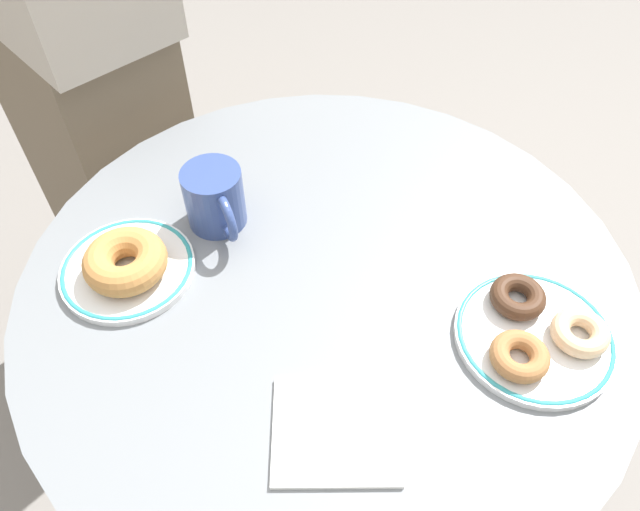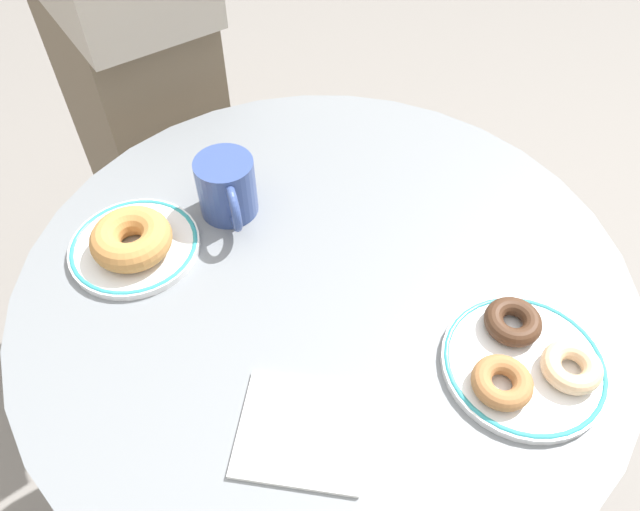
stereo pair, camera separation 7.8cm
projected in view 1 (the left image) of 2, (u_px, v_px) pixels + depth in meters
The scene contains 11 objects.
ground_plane at pixel (324, 486), 1.37m from camera, with size 7.00×7.00×0.02m, color gray.
cafe_table at pixel (326, 372), 0.98m from camera, with size 0.80×0.80×0.76m.
plate_left at pixel (128, 268), 0.78m from camera, with size 0.17×0.17×0.01m.
plate_right at pixel (534, 336), 0.72m from camera, with size 0.19×0.19×0.01m.
donut_old_fashioned at pixel (125, 261), 0.76m from camera, with size 0.11×0.11×0.04m, color #BC7F42.
donut_glazed at pixel (580, 333), 0.70m from camera, with size 0.07×0.07×0.02m, color #E0B789.
donut_chocolate at pixel (518, 297), 0.73m from camera, with size 0.07×0.07×0.02m, color #422819.
donut_cinnamon at pixel (519, 356), 0.68m from camera, with size 0.07×0.07×0.02m, color #A36B3D.
paper_napkin at pixel (336, 430), 0.64m from camera, with size 0.13×0.12×0.01m, color white.
coffee_mug at pixel (215, 199), 0.81m from camera, with size 0.09×0.11×0.09m.
person_figure at pixel (66, 34), 1.03m from camera, with size 0.47×0.44×1.71m.
Camera 1 is at (0.06, -0.48, 1.38)m, focal length 33.90 mm.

